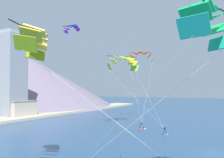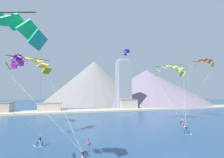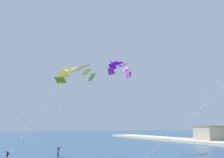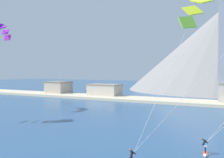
{
  "view_description": "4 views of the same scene",
  "coord_description": "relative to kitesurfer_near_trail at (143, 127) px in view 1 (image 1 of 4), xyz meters",
  "views": [
    {
      "loc": [
        -37.56,
        -3.54,
        9.12
      ],
      "look_at": [
        -3.69,
        14.1,
        10.51
      ],
      "focal_mm": 40.0,
      "sensor_mm": 36.0,
      "label": 1
    },
    {
      "loc": [
        -13.45,
        -15.62,
        8.31
      ],
      "look_at": [
        -3.63,
        16.27,
        11.55
      ],
      "focal_mm": 24.0,
      "sensor_mm": 36.0,
      "label": 2
    },
    {
      "loc": [
        31.74,
        -0.02,
        5.02
      ],
      "look_at": [
        -1.27,
        13.52,
        10.19
      ],
      "focal_mm": 50.0,
      "sensor_mm": 36.0,
      "label": 3
    },
    {
      "loc": [
        18.39,
        -8.66,
        7.91
      ],
      "look_at": [
        3.39,
        19.22,
        7.0
      ],
      "focal_mm": 40.0,
      "sensor_mm": 36.0,
      "label": 4
    }
  ],
  "objects": [
    {
      "name": "kitesurfer_near_trail",
      "position": [
        0.0,
        0.0,
        0.0
      ],
      "size": [
        0.72,
        1.78,
        1.64
      ],
      "color": "#E54C33",
      "rests_on": "ground"
    },
    {
      "name": "kitesurfer_mid_center",
      "position": [
        -4.58,
        -6.46,
        0.06
      ],
      "size": [
        1.72,
        1.17,
        1.75
      ],
      "color": "#337FDB",
      "rests_on": "ground"
    },
    {
      "name": "parafoil_kite_far_left",
      "position": [
        -34.07,
        -17.58,
        13.28
      ],
      "size": [
        7.56,
        14.01,
        13.51
      ],
      "color": "#17A084"
    },
    {
      "name": "mountain_peak_central_summit",
      "position": [
        37.31,
        81.61,
        13.82
      ],
      "size": [
        97.79,
        97.79,
        28.53
      ],
      "color": "slate",
      "rests_on": "ground"
    },
    {
      "name": "parafoil_kite_distant_high_outer",
      "position": [
        -10.16,
        12.08,
        21.43
      ],
      "size": [
        1.58,
        4.17,
        1.51
      ],
      "color": "purple"
    },
    {
      "name": "parafoil_kite_mid_center",
      "position": [
        0.27,
        4.72,
        14.78
      ],
      "size": [
        9.18,
        14.11,
        15.36
      ],
      "color": "#80C844"
    },
    {
      "name": "ground_plane",
      "position": [
        -15.05,
        -16.21,
        -0.45
      ],
      "size": [
        400.0,
        400.0,
        0.0
      ],
      "primitive_type": "plane",
      "color": "navy"
    },
    {
      "name": "shore_building_promenade_mid",
      "position": [
        2.4,
        40.95,
        2.19
      ],
      "size": [
        9.17,
        5.98,
        5.26
      ],
      "color": "#B7AD9E",
      "rests_on": "ground"
    },
    {
      "name": "highrise_tower",
      "position": [
        0.9,
        43.09,
        12.75
      ],
      "size": [
        7.0,
        7.0,
        26.82
      ],
      "color": "gray",
      "rests_on": "ground"
    },
    {
      "name": "parafoil_kite_near_trail",
      "position": [
        13.45,
        5.55,
        17.82
      ],
      "size": [
        15.85,
        8.95,
        18.26
      ],
      "color": "gold"
    },
    {
      "name": "parafoil_kite_near_lead",
      "position": [
        -34.81,
        -2.08,
        13.28
      ],
      "size": [
        12.14,
        14.0,
        13.63
      ],
      "color": "#82A115"
    }
  ]
}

